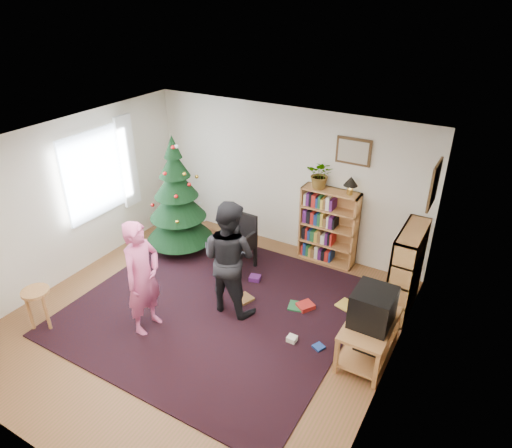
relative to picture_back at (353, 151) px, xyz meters
The scene contains 23 objects.
floor 3.35m from the picture_back, 114.92° to the right, with size 5.00×5.00×0.00m, color brown.
ceiling 2.78m from the picture_back, 114.92° to the right, with size 5.00×5.00×0.00m, color white.
wall_back 1.35m from the picture_back, behind, with size 5.00×0.02×2.50m, color silver.
wall_front 5.15m from the picture_back, 103.02° to the right, with size 5.00×0.02×2.50m, color silver.
wall_left 4.47m from the picture_back, 145.86° to the right, with size 0.02×5.00×2.50m, color silver.
wall_right 2.90m from the picture_back, 61.39° to the right, with size 0.02×5.00×2.50m, color silver.
rug 3.13m from the picture_back, 117.87° to the right, with size 3.80×3.60×0.02m, color black.
window_pane 4.10m from the picture_back, 152.62° to the right, with size 0.04×1.20×1.40m, color silver.
curtain 3.79m from the picture_back, 161.83° to the right, with size 0.06×0.35×1.60m, color white.
picture_back is the anchor object (origin of this frame).
picture_right 1.51m from the picture_back, 28.69° to the right, with size 0.03×0.50×0.60m.
christmas_tree 3.04m from the picture_back, 157.51° to the right, with size 1.15×1.15×2.09m.
bookshelf_back 1.32m from the picture_back, 151.51° to the right, with size 0.95×0.30×1.30m.
bookshelf_right 1.93m from the picture_back, 34.45° to the right, with size 0.30×0.95×1.30m.
tv_stand 2.79m from the picture_back, 61.95° to the right, with size 0.55×0.98×0.55m.
crt_tv 2.56m from the picture_back, 62.01° to the right, with size 0.48×0.52×0.45m.
armchair 2.28m from the picture_back, 143.41° to the right, with size 0.54×0.54×0.95m.
stool 4.96m from the picture_back, 128.84° to the right, with size 0.37×0.37×0.61m.
person_standing 3.61m from the picture_back, 119.88° to the right, with size 0.59×0.39×1.63m, color #CB5184.
person_by_chair 2.51m from the picture_back, 115.42° to the right, with size 0.83×0.65×1.71m, color black.
potted_plant 0.63m from the picture_back, 163.26° to the right, with size 0.42×0.36×0.47m, color gray.
table_lamp 0.47m from the picture_back, 69.22° to the right, with size 0.22×0.22×0.30m.
floor_clutter 2.56m from the picture_back, 94.04° to the right, with size 1.69×1.27×0.08m.
Camera 1 is at (3.18, -4.01, 4.22)m, focal length 32.00 mm.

